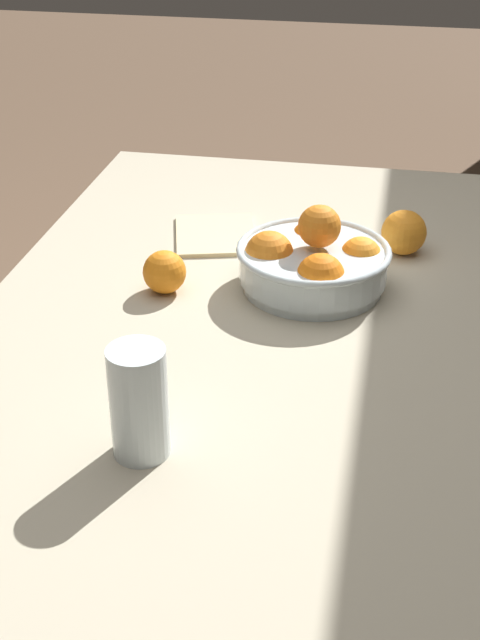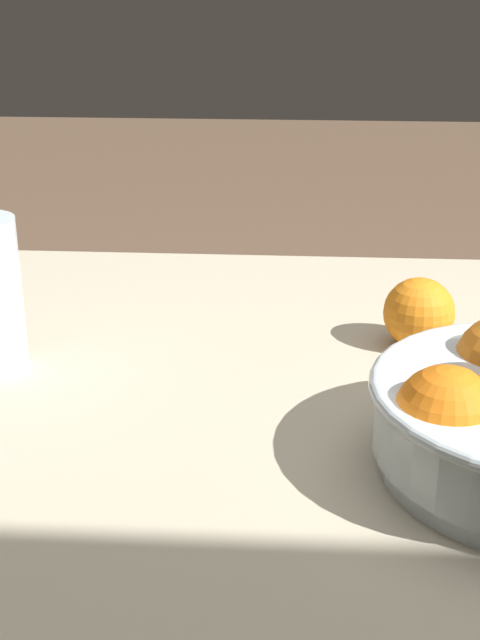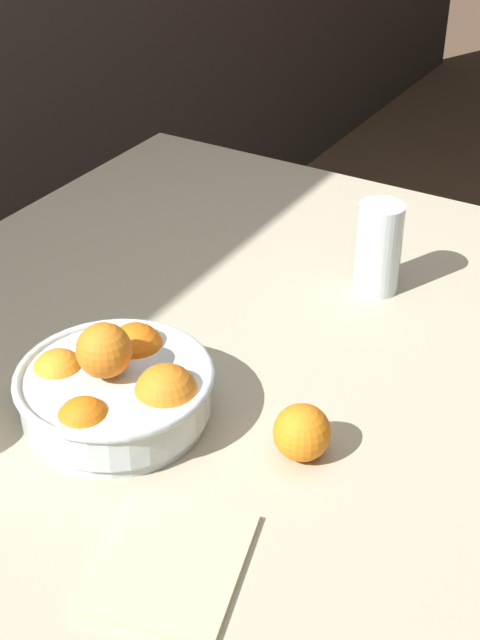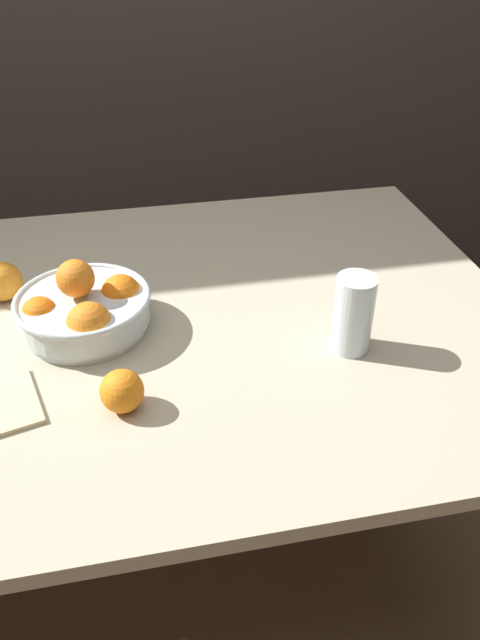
% 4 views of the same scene
% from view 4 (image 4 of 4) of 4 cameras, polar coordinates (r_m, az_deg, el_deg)
% --- Properties ---
extents(ground_plane, '(12.00, 12.00, 0.00)m').
position_cam_4_polar(ground_plane, '(1.79, -5.74, -20.24)').
color(ground_plane, brown).
extents(dining_table, '(1.47, 1.07, 0.76)m').
position_cam_4_polar(dining_table, '(1.29, -7.51, -2.31)').
color(dining_table, '#B7AD93').
rests_on(dining_table, ground_plane).
extents(fruit_bowl, '(0.26, 0.26, 0.15)m').
position_cam_4_polar(fruit_bowl, '(1.22, -14.06, 1.06)').
color(fruit_bowl, silver).
rests_on(fruit_bowl, dining_table).
extents(juice_glass, '(0.07, 0.07, 0.15)m').
position_cam_4_polar(juice_glass, '(1.14, 10.29, 0.28)').
color(juice_glass, '#F4A314').
rests_on(juice_glass, dining_table).
extents(orange_loose_near_bowl, '(0.07, 0.07, 0.07)m').
position_cam_4_polar(orange_loose_near_bowl, '(1.03, -10.74, -6.40)').
color(orange_loose_near_bowl, orange).
rests_on(orange_loose_near_bowl, dining_table).
extents(orange_loose_front, '(0.08, 0.08, 0.08)m').
position_cam_4_polar(orange_loose_front, '(1.37, -20.91, 3.31)').
color(orange_loose_front, orange).
rests_on(orange_loose_front, dining_table).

